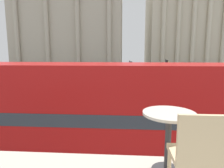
% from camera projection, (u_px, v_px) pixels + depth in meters
% --- Properties ---
extents(double_decker_bus, '(10.73, 2.70, 4.16)m').
position_uv_depth(double_decker_bus, '(98.00, 111.00, 7.67)').
color(double_decker_bus, black).
rests_on(double_decker_bus, ground_plane).
extents(cafe_dining_table, '(0.60, 0.60, 0.73)m').
position_uv_depth(cafe_dining_table, '(168.00, 129.00, 2.30)').
color(cafe_dining_table, '#2D2D30').
rests_on(cafe_dining_table, cafe_floor_slab).
extents(cafe_chair_0, '(0.40, 0.40, 0.91)m').
position_uv_depth(cafe_chair_0, '(196.00, 154.00, 1.75)').
color(cafe_chair_0, '#D1B789').
rests_on(cafe_chair_0, cafe_floor_slab).
extents(plaza_building_left, '(24.76, 11.67, 20.42)m').
position_uv_depth(plaza_building_left, '(70.00, 29.00, 46.18)').
color(plaza_building_left, '#B2A893').
rests_on(plaza_building_left, ground_plane).
extents(plaza_building_right, '(23.62, 17.11, 25.48)m').
position_uv_depth(plaza_building_right, '(196.00, 19.00, 48.55)').
color(plaza_building_right, beige).
rests_on(plaza_building_right, ground_plane).
extents(traffic_light_near, '(0.42, 0.24, 3.69)m').
position_uv_depth(traffic_light_near, '(77.00, 83.00, 14.39)').
color(traffic_light_near, black).
rests_on(traffic_light_near, ground_plane).
extents(traffic_light_mid, '(0.42, 0.24, 3.72)m').
position_uv_depth(traffic_light_mid, '(130.00, 72.00, 22.68)').
color(traffic_light_mid, black).
rests_on(traffic_light_mid, ground_plane).
extents(traffic_light_far, '(0.42, 0.24, 3.71)m').
position_uv_depth(traffic_light_far, '(166.00, 68.00, 28.13)').
color(traffic_light_far, black).
rests_on(traffic_light_far, ground_plane).
extents(car_black, '(4.20, 1.93, 1.35)m').
position_uv_depth(car_black, '(56.00, 89.00, 21.71)').
color(car_black, black).
rests_on(car_black, ground_plane).
extents(pedestrian_grey, '(0.32, 0.32, 1.75)m').
position_uv_depth(pedestrian_grey, '(114.00, 87.00, 21.15)').
color(pedestrian_grey, '#282B33').
rests_on(pedestrian_grey, ground_plane).
extents(pedestrian_yellow, '(0.32, 0.32, 1.70)m').
position_uv_depth(pedestrian_yellow, '(117.00, 98.00, 16.05)').
color(pedestrian_yellow, '#282B33').
rests_on(pedestrian_yellow, ground_plane).
extents(pedestrian_olive, '(0.32, 0.32, 1.66)m').
position_uv_depth(pedestrian_olive, '(88.00, 81.00, 26.14)').
color(pedestrian_olive, '#282B33').
rests_on(pedestrian_olive, ground_plane).
extents(pedestrian_blue, '(0.32, 0.32, 1.68)m').
position_uv_depth(pedestrian_blue, '(89.00, 90.00, 19.51)').
color(pedestrian_blue, '#282B33').
rests_on(pedestrian_blue, ground_plane).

